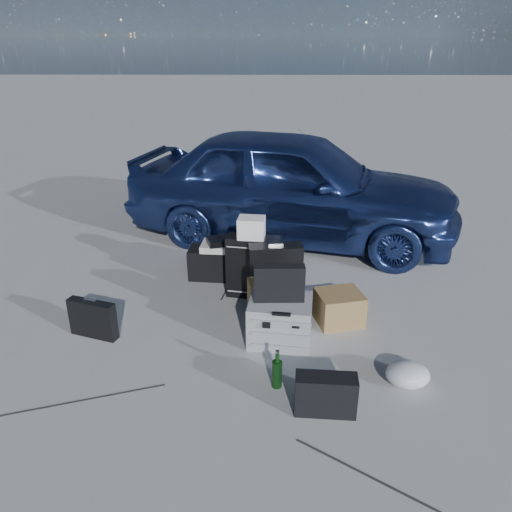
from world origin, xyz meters
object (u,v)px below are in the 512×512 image
Objects in this scene: briefcase at (93,319)px; green_bottle at (277,370)px; cardboard_box at (339,308)px; duffel_bag at (221,263)px; pelican_case at (280,321)px; car at (292,185)px; suitcase_left at (275,277)px; suitcase_right at (254,267)px.

briefcase reaches higher than green_bottle.
green_bottle is at bearing -122.31° from cardboard_box.
duffel_bag is 1.38m from cardboard_box.
car is at bearing 92.01° from pelican_case.
green_bottle is (-0.04, -0.59, -0.04)m from pelican_case.
suitcase_left is 0.62m from cardboard_box.
car is 13.52× the size of green_bottle.
car is at bearing 98.88° from cardboard_box.
suitcase_left is 0.30m from suitcase_right.
suitcase_right is (-0.23, 0.76, 0.12)m from pelican_case.
duffel_bag is at bearing 161.59° from car.
briefcase is 0.69× the size of suitcase_right.
pelican_case reaches higher than duffel_bag.
suitcase_right reaches higher than briefcase.
pelican_case is at bearing -93.51° from suitcase_left.
pelican_case is 1.73× the size of green_bottle.
car is 6.47× the size of suitcase_right.
cardboard_box is (2.04, 0.25, -0.02)m from briefcase.
green_bottle reaches higher than cardboard_box.
car is 2.34m from pelican_case.
duffel_bag is at bearing 141.56° from cardboard_box.
car is 6.08× the size of duffel_bag.
suitcase_left is (1.49, 0.50, 0.14)m from briefcase.
cardboard_box is at bearing 57.69° from green_bottle.
briefcase reaches higher than cardboard_box.
cardboard_box is 1.04m from green_bottle.
briefcase is at bearing 157.87° from car.
suitcase_left reaches higher than green_bottle.
suitcase_right is (-0.43, -1.52, -0.36)m from car.
duffel_bag is at bearing 106.85° from green_bottle.
suitcase_left is 1.02× the size of suitcase_right.
briefcase is 1.46m from duffel_bag.
suitcase_right is 0.94× the size of duffel_bag.
car is 1.62m from suitcase_right.
suitcase_left reaches higher than suitcase_right.
green_bottle is at bearing -72.16° from suitcase_right.
cardboard_box is (1.08, -0.86, -0.02)m from duffel_bag.
briefcase is at bearing -168.19° from suitcase_left.
briefcase is at bearing -125.85° from duffel_bag.
pelican_case is 0.59m from green_bottle.
suitcase_right is at bearing 179.73° from car.
suitcase_right reaches higher than green_bottle.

